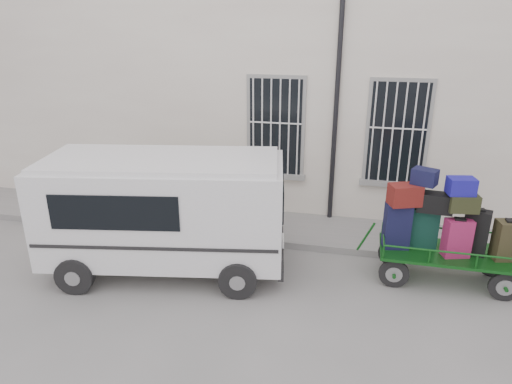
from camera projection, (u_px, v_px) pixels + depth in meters
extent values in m
plane|color=slate|center=(267.00, 281.00, 8.50)|extent=(80.00, 80.00, 0.00)
cube|color=beige|center=(307.00, 81.00, 12.47)|extent=(24.00, 5.00, 6.00)
cylinder|color=black|center=(336.00, 106.00, 9.99)|extent=(0.11, 0.11, 5.60)
cube|color=black|center=(276.00, 127.00, 10.51)|extent=(1.20, 0.08, 2.20)
cube|color=gray|center=(275.00, 175.00, 10.90)|extent=(1.45, 0.22, 0.12)
cube|color=black|center=(397.00, 133.00, 9.96)|extent=(1.20, 0.08, 2.20)
cube|color=gray|center=(392.00, 183.00, 10.35)|extent=(1.45, 0.22, 0.12)
cube|color=gray|center=(285.00, 228.00, 10.48)|extent=(24.00, 1.70, 0.15)
cylinder|color=black|center=(394.00, 274.00, 8.22)|extent=(0.54, 0.07, 0.54)
cylinder|color=gray|center=(394.00, 274.00, 8.22)|extent=(0.30, 0.10, 0.30)
cylinder|color=black|center=(392.00, 253.00, 8.97)|extent=(0.54, 0.07, 0.54)
cylinder|color=gray|center=(392.00, 253.00, 8.97)|extent=(0.30, 0.10, 0.30)
cylinder|color=black|center=(505.00, 287.00, 7.82)|extent=(0.54, 0.07, 0.54)
cylinder|color=gray|center=(505.00, 287.00, 7.82)|extent=(0.30, 0.10, 0.30)
cylinder|color=black|center=(493.00, 264.00, 8.57)|extent=(0.54, 0.07, 0.54)
cylinder|color=gray|center=(493.00, 264.00, 8.57)|extent=(0.30, 0.10, 0.30)
cube|color=#114D16|center=(447.00, 253.00, 8.28)|extent=(2.39, 1.12, 0.05)
cylinder|color=#114D16|center=(366.00, 237.00, 8.54)|extent=(0.31, 0.05, 0.61)
cube|color=black|center=(397.00, 226.00, 8.30)|extent=(0.50, 0.36, 0.86)
cube|color=black|center=(400.00, 203.00, 8.14)|extent=(0.18, 0.14, 0.03)
cube|color=#0E332A|center=(423.00, 227.00, 8.37)|extent=(0.52, 0.23, 0.75)
cube|color=black|center=(426.00, 207.00, 8.23)|extent=(0.21, 0.12, 0.03)
cube|color=maroon|center=(457.00, 238.00, 8.01)|extent=(0.50, 0.37, 0.70)
cube|color=black|center=(460.00, 219.00, 7.88)|extent=(0.18, 0.13, 0.03)
cube|color=black|center=(476.00, 232.00, 8.08)|extent=(0.47, 0.35, 0.83)
cube|color=black|center=(480.00, 210.00, 7.92)|extent=(0.17, 0.12, 0.03)
cube|color=#2F2B17|center=(508.00, 240.00, 7.91)|extent=(0.49, 0.38, 0.71)
cube|color=black|center=(512.00, 221.00, 7.78)|extent=(0.18, 0.16, 0.03)
cube|color=#561112|center=(405.00, 195.00, 8.05)|extent=(0.62, 0.51, 0.37)
cube|color=black|center=(435.00, 202.00, 8.04)|extent=(0.62, 0.36, 0.34)
cube|color=#272E17|center=(463.00, 202.00, 7.88)|extent=(0.54, 0.41, 0.30)
cube|color=black|center=(425.00, 177.00, 7.95)|extent=(0.49, 0.43, 0.28)
cube|color=#19148F|center=(461.00, 186.00, 7.79)|extent=(0.49, 0.38, 0.29)
cube|color=silver|center=(164.00, 208.00, 8.49)|extent=(4.63, 2.60, 1.79)
cube|color=silver|center=(161.00, 160.00, 8.17)|extent=(4.41, 2.42, 0.10)
cube|color=black|center=(48.00, 189.00, 8.47)|extent=(0.46, 1.65, 0.75)
cube|color=black|center=(114.00, 213.00, 7.53)|extent=(2.16, 0.41, 0.62)
cube|color=black|center=(283.00, 195.00, 8.29)|extent=(0.27, 1.38, 0.55)
cube|color=black|center=(281.00, 251.00, 8.69)|extent=(0.41, 1.83, 0.22)
cube|color=white|center=(283.00, 241.00, 8.61)|extent=(0.10, 0.42, 0.12)
cylinder|color=black|center=(75.00, 276.00, 8.03)|extent=(0.70, 0.33, 0.68)
cylinder|color=black|center=(111.00, 231.00, 9.74)|extent=(0.70, 0.33, 0.68)
cylinder|color=black|center=(238.00, 280.00, 7.90)|extent=(0.70, 0.33, 0.68)
cylinder|color=black|center=(245.00, 234.00, 9.61)|extent=(0.70, 0.33, 0.68)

